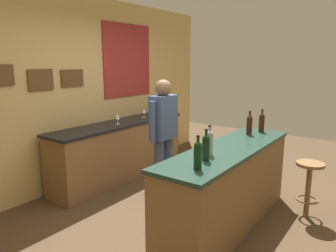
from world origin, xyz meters
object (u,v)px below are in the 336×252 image
wine_bottle_e (262,122)px  wine_glass_a (117,117)px  wine_glass_b (144,111)px  wine_bottle_c (209,142)px  bartender (163,133)px  wine_bottle_d (249,124)px  bar_stool (309,180)px  wine_bottle_b (206,147)px  wine_bottle_a (198,154)px

wine_bottle_e → wine_glass_a: 2.10m
wine_bottle_e → wine_glass_a: size_ratio=1.97×
wine_glass_a → wine_glass_b: same height
wine_bottle_c → wine_glass_b: size_ratio=1.97×
bartender → wine_bottle_c: bearing=-117.0°
wine_glass_b → wine_bottle_d: bearing=-97.1°
wine_bottle_e → wine_glass_a: wine_bottle_e is taller
wine_bottle_e → bar_stool: bearing=-106.7°
bartender → wine_glass_a: bearing=79.9°
bartender → bar_stool: (0.65, -1.67, -0.48)m
bar_stool → wine_bottle_b: wine_bottle_b is taller
wine_glass_a → wine_bottle_b: bearing=-112.6°
wine_bottle_b → wine_bottle_e: (1.50, 0.01, 0.00)m
wine_bottle_a → wine_bottle_d: 1.54m
bar_stool → wine_glass_b: size_ratio=4.39×
bartender → wine_bottle_d: size_ratio=5.29×
wine_bottle_a → wine_glass_a: (1.09, 2.07, -0.05)m
wine_bottle_c → wine_bottle_b: bearing=-161.2°
bartender → bar_stool: 1.85m
bar_stool → wine_bottle_a: 1.78m
wine_bottle_b → wine_glass_b: bearing=53.6°
wine_bottle_a → wine_bottle_b: size_ratio=1.00×
wine_bottle_c → bar_stool: bearing=-33.3°
bar_stool → wine_glass_a: (-0.47, 2.68, 0.55)m
wine_bottle_c → wine_glass_a: (0.65, 1.94, -0.05)m
bartender → wine_bottle_a: bartender is taller
wine_bottle_b → wine_bottle_d: same height
wine_bottle_a → wine_glass_a: wine_bottle_a is taller
wine_glass_a → wine_glass_b: size_ratio=1.00×
bar_stool → wine_bottle_c: size_ratio=2.22×
bartender → wine_bottle_a: bearing=-130.8°
wine_bottle_c → wine_bottle_e: same height
bar_stool → wine_bottle_e: bearing=73.3°
wine_bottle_b → wine_glass_a: (0.83, 2.00, -0.05)m
bar_stool → wine_bottle_e: size_ratio=2.22×
wine_bottle_c → wine_glass_a: 2.05m
wine_bottle_e → wine_bottle_b: bearing=-179.8°
wine_bottle_b → wine_bottle_c: 0.19m
bartender → wine_bottle_c: (-0.47, -0.93, 0.12)m
wine_bottle_a → wine_glass_b: bearing=50.1°
bartender → wine_bottle_b: bearing=-123.3°
wine_bottle_b → wine_bottle_d: 1.27m
bar_stool → wine_glass_b: (0.21, 2.73, 0.55)m
wine_bottle_b → wine_glass_b: 2.55m
bartender → wine_bottle_b: bartender is taller
wine_bottle_d → wine_glass_a: (-0.43, 1.92, -0.05)m
bar_stool → wine_bottle_e: 0.93m
wine_bottle_b → wine_bottle_e: size_ratio=1.00×
wine_bottle_d → wine_bottle_e: 0.25m
wine_bottle_c → wine_bottle_d: bearing=1.0°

